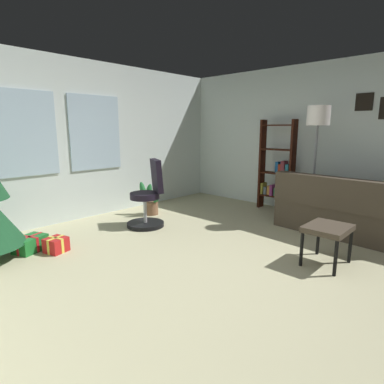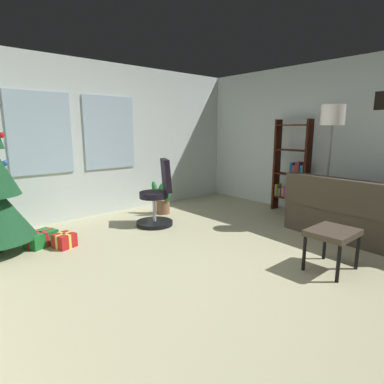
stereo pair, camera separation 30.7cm
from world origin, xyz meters
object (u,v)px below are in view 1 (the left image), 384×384
gift_box_green (30,244)px  couch (354,213)px  gift_box_red (56,245)px  potted_plant (151,200)px  floor_lamp (318,126)px  footstool (328,231)px  office_chair (148,200)px  bookshelf (277,170)px

gift_box_green → couch: bearing=-37.4°
couch → gift_box_red: couch is taller
couch → potted_plant: 3.15m
couch → floor_lamp: (-0.04, 0.60, 1.20)m
couch → potted_plant: size_ratio=2.79×
gift_box_green → footstool: bearing=-52.9°
office_chair → gift_box_red: bearing=180.0°
gift_box_red → bookshelf: 3.83m
gift_box_red → gift_box_green: size_ratio=0.66×
couch → potted_plant: bearing=115.5°
footstool → floor_lamp: size_ratio=0.28×
couch → footstool: couch is taller
office_chair → floor_lamp: bearing=-45.3°
floor_lamp → potted_plant: (-1.32, 2.25, -1.23)m
footstool → potted_plant: (-0.00, 2.97, -0.12)m
footstool → potted_plant: 2.98m
gift_box_green → potted_plant: (2.08, 0.22, 0.17)m
footstool → gift_box_red: size_ratio=1.82×
potted_plant → gift_box_red: bearing=-165.8°
footstool → office_chair: bearing=100.0°
footstool → gift_box_green: bearing=127.1°
gift_box_green → bookshelf: 4.09m
gift_box_red → bookshelf: size_ratio=0.17×
office_chair → bookshelf: bookshelf is taller
gift_box_green → gift_box_red: bearing=-51.1°
couch → gift_box_green: couch is taller
floor_lamp → footstool: bearing=-151.1°
gift_box_red → gift_box_green: bearing=128.9°
gift_box_green → office_chair: bearing=-8.8°
floor_lamp → couch: bearing=-86.1°
footstool → potted_plant: size_ratio=0.77×
potted_plant → office_chair: bearing=-132.8°
footstool → floor_lamp: bearing=28.9°
couch → potted_plant: couch is taller
gift_box_red → office_chair: bearing=-0.0°
couch → gift_box_green: bearing=142.6°
potted_plant → floor_lamp: bearing=-59.7°
gift_box_green → potted_plant: bearing=6.0°
gift_box_red → floor_lamp: bearing=-29.1°
footstool → couch: bearing=5.4°
couch → gift_box_green: size_ratio=4.35×
couch → gift_box_green: 4.33m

